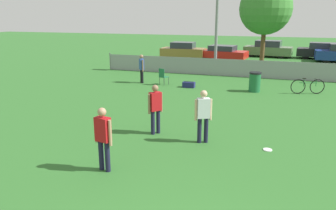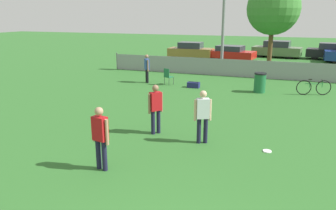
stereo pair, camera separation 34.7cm
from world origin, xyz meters
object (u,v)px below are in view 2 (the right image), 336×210
at_px(player_defender_red, 100,134).
at_px(parked_car_red, 230,53).
at_px(player_thrower_red, 156,106).
at_px(trash_bin, 260,83).
at_px(light_pole, 224,3).
at_px(parked_car_tan, 191,51).
at_px(spectator_in_blue, 147,67).
at_px(tree_near_pole, 273,9).
at_px(parked_car_dark, 332,52).
at_px(bicycle_sideline, 314,87).
at_px(player_receiver_white, 203,113).
at_px(frisbee_disc, 267,151).
at_px(parked_car_olive, 277,49).
at_px(folding_chair_sideline, 168,76).
at_px(gear_bag_sideline, 193,85).

distance_m(player_defender_red, parked_car_red, 22.32).
xyz_separation_m(player_thrower_red, trash_bin, (2.66, 7.44, -0.44)).
distance_m(light_pole, parked_car_tan, 8.74).
distance_m(spectator_in_blue, trash_bin, 6.42).
xyz_separation_m(tree_near_pole, parked_car_tan, (-7.12, 3.86, -3.55)).
bearing_deg(parked_car_dark, light_pole, -119.94).
distance_m(bicycle_sideline, parked_car_tan, 15.06).
xyz_separation_m(parked_car_red, parked_car_dark, (8.41, 3.29, 0.09)).
bearing_deg(tree_near_pole, parked_car_tan, 151.51).
height_order(player_receiver_white, frisbee_disc, player_receiver_white).
xyz_separation_m(light_pole, frisbee_disc, (3.99, -12.87, -4.57)).
bearing_deg(parked_car_olive, bicycle_sideline, -73.77).
bearing_deg(bicycle_sideline, tree_near_pole, 91.34).
distance_m(light_pole, folding_chair_sideline, 6.79).
distance_m(folding_chair_sideline, parked_car_olive, 16.14).
bearing_deg(player_receiver_white, parked_car_red, 71.78).
relative_size(player_defender_red, player_receiver_white, 1.00).
bearing_deg(parked_car_tan, parked_car_olive, 25.23).
relative_size(player_receiver_white, frisbee_disc, 6.38).
distance_m(bicycle_sideline, gear_bag_sideline, 6.06).
bearing_deg(frisbee_disc, spectator_in_blue, 132.83).
bearing_deg(light_pole, parked_car_olive, 73.13).
distance_m(light_pole, parked_car_red, 7.87).
bearing_deg(parked_car_olive, player_receiver_white, -85.76).
distance_m(tree_near_pole, trash_bin, 8.77).
bearing_deg(trash_bin, light_pole, 120.35).
bearing_deg(folding_chair_sideline, light_pole, -87.29).
xyz_separation_m(player_thrower_red, parked_car_red, (-1.00, 19.38, -0.34)).
height_order(bicycle_sideline, parked_car_red, parked_car_red).
bearing_deg(parked_car_red, parked_car_olive, 51.34).
relative_size(light_pole, tree_near_pole, 1.26).
xyz_separation_m(tree_near_pole, bicycle_sideline, (2.65, -7.59, -3.88)).
bearing_deg(player_receiver_white, trash_bin, 56.72).
bearing_deg(parked_car_dark, folding_chair_sideline, -115.16).
relative_size(tree_near_pole, parked_car_tan, 1.54).
height_order(player_thrower_red, gear_bag_sideline, player_thrower_red).
relative_size(player_defender_red, parked_car_tan, 0.42).
distance_m(player_receiver_white, folding_chair_sideline, 8.82).
height_order(player_defender_red, parked_car_dark, player_defender_red).
bearing_deg(frisbee_disc, parked_car_olive, 92.19).
bearing_deg(frisbee_disc, player_receiver_white, -179.64).
relative_size(frisbee_disc, trash_bin, 0.26).
bearing_deg(parked_car_dark, parked_car_tan, -156.17).
height_order(frisbee_disc, trash_bin, trash_bin).
distance_m(player_defender_red, bicycle_sideline, 12.04).
bearing_deg(light_pole, player_defender_red, -89.67).
relative_size(player_defender_red, trash_bin, 1.65).
distance_m(folding_chair_sideline, bicycle_sideline, 7.61).
distance_m(bicycle_sideline, parked_car_dark, 15.05).
distance_m(player_receiver_white, bicycle_sideline, 8.82).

